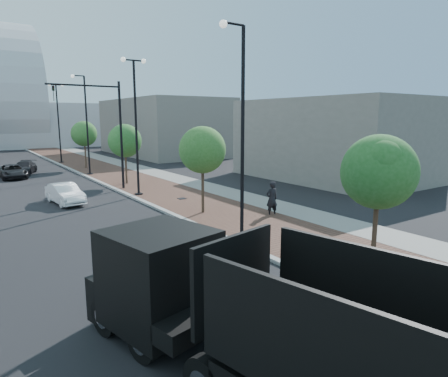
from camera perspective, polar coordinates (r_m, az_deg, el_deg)
sidewalk at (r=45.75m, az=-17.46°, el=3.12°), size 7.00×140.00×0.12m
concrete_strip at (r=46.59m, az=-14.29°, el=3.40°), size 2.40×140.00×0.13m
curb at (r=44.87m, az=-21.74°, el=2.74°), size 0.30×140.00×0.14m
dump_truck at (r=8.01m, az=6.34°, el=-20.54°), size 5.05×13.49×3.13m
white_sedan at (r=26.87m, az=-22.16°, el=-0.69°), size 1.77×4.03×1.29m
dark_car_mid at (r=40.13m, az=-28.44°, el=2.20°), size 2.20×4.50×1.23m
dark_car_far at (r=42.66m, az=-27.11°, el=2.71°), size 3.10×4.53×1.22m
pedestrian at (r=21.77m, az=6.98°, el=-1.52°), size 0.77×0.55×1.96m
streetlight_1 at (r=16.88m, az=2.40°, el=6.65°), size 1.44×0.56×9.21m
streetlight_2 at (r=27.47m, az=-12.69°, el=8.82°), size 1.72×0.56×9.28m
streetlight_3 at (r=38.85m, az=-19.46°, el=8.15°), size 1.44×0.56×9.21m
streetlight_4 at (r=50.55m, az=-22.96°, el=8.84°), size 1.72×0.56×9.28m
traffic_mast at (r=29.99m, az=-16.47°, el=9.07°), size 5.09×0.20×8.00m
tree_0 at (r=13.63m, az=21.66°, el=2.23°), size 2.46×2.43×4.90m
tree_1 at (r=21.74m, az=-3.10°, el=5.62°), size 2.61×2.61×4.96m
tree_2 at (r=32.59m, az=-14.18°, el=6.74°), size 2.66×2.66×4.90m
tree_3 at (r=44.03m, az=-19.67°, el=7.51°), size 2.65×2.64×5.05m
convention_center at (r=88.84m, az=-29.83°, el=9.36°), size 50.00×30.00×50.00m
commercial_block_ne at (r=59.33m, az=-8.84°, el=8.83°), size 12.00×22.00×8.00m
commercial_block_e at (r=36.29m, az=15.35°, el=6.93°), size 10.00×16.00×7.00m
utility_cover_1 at (r=17.43m, az=11.38°, el=-7.55°), size 0.50×0.50×0.02m
utility_cover_2 at (r=26.04m, az=-6.14°, el=-1.46°), size 0.50×0.50×0.02m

